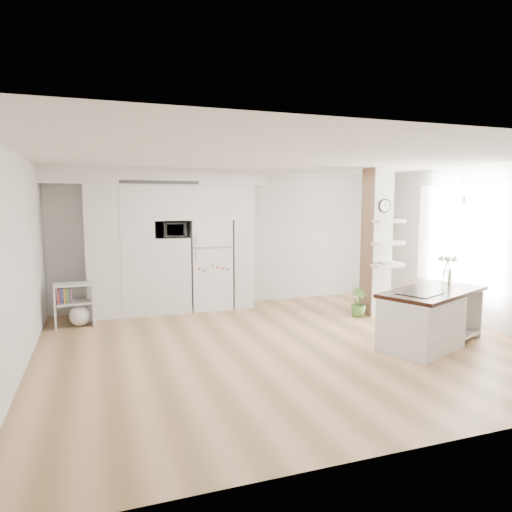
{
  "coord_description": "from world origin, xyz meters",
  "views": [
    {
      "loc": [
        -2.58,
        -6.01,
        2.08
      ],
      "look_at": [
        -0.17,
        0.9,
        1.22
      ],
      "focal_mm": 32.0,
      "sensor_mm": 36.0,
      "label": 1
    }
  ],
  "objects_px": {
    "kitchen_island": "(425,318)",
    "bookshelf": "(76,308)",
    "refrigerator": "(209,264)",
    "floor_plant_a": "(416,302)"
  },
  "relations": [
    {
      "from": "kitchen_island",
      "to": "bookshelf",
      "type": "xyz_separation_m",
      "value": [
        -4.81,
        2.85,
        -0.11
      ]
    },
    {
      "from": "kitchen_island",
      "to": "bookshelf",
      "type": "height_order",
      "value": "kitchen_island"
    },
    {
      "from": "refrigerator",
      "to": "kitchen_island",
      "type": "height_order",
      "value": "refrigerator"
    },
    {
      "from": "refrigerator",
      "to": "bookshelf",
      "type": "distance_m",
      "value": 2.58
    },
    {
      "from": "refrigerator",
      "to": "kitchen_island",
      "type": "bearing_deg",
      "value": -55.52
    },
    {
      "from": "kitchen_island",
      "to": "bookshelf",
      "type": "relative_size",
      "value": 2.72
    },
    {
      "from": "kitchen_island",
      "to": "bookshelf",
      "type": "distance_m",
      "value": 5.59
    },
    {
      "from": "floor_plant_a",
      "to": "bookshelf",
      "type": "bearing_deg",
      "value": 168.61
    },
    {
      "from": "kitchen_island",
      "to": "bookshelf",
      "type": "bearing_deg",
      "value": 125.7
    },
    {
      "from": "refrigerator",
      "to": "floor_plant_a",
      "type": "relative_size",
      "value": 3.83
    }
  ]
}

